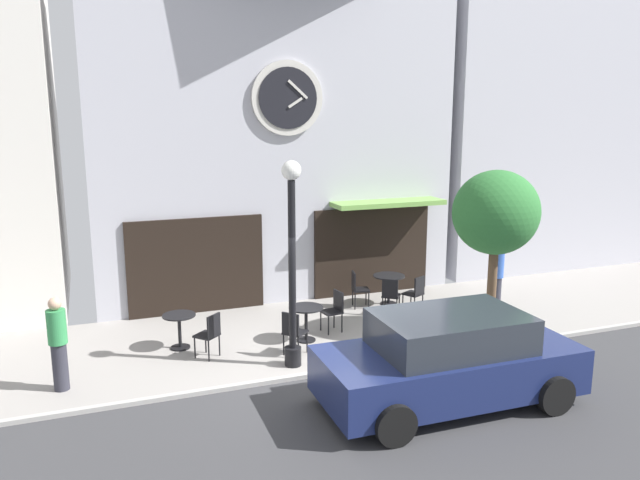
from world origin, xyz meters
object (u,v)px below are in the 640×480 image
at_px(cafe_table_rightmost, 179,325).
at_px(cafe_chair_corner, 391,293).
at_px(cafe_table_center_left, 306,316).
at_px(pedestrian_green, 58,343).
at_px(cafe_chair_near_tree, 416,291).
at_px(street_lamp, 292,264).
at_px(pedestrian_blue, 497,277).
at_px(street_tree, 496,214).
at_px(cafe_chair_mid_row, 293,330).
at_px(cafe_chair_facing_street, 210,332).
at_px(cafe_table_near_door, 389,283).
at_px(parked_car_navy, 449,360).
at_px(cafe_chair_right_end, 357,287).
at_px(cafe_chair_under_awning, 335,308).

distance_m(cafe_table_rightmost, cafe_chair_corner, 5.01).
distance_m(cafe_table_center_left, pedestrian_green, 4.83).
relative_size(cafe_chair_near_tree, cafe_chair_corner, 1.00).
bearing_deg(street_lamp, pedestrian_blue, 13.89).
relative_size(street_tree, cafe_chair_mid_row, 3.97).
distance_m(cafe_table_center_left, cafe_chair_near_tree, 3.20).
bearing_deg(street_tree, cafe_chair_near_tree, 111.65).
relative_size(street_lamp, cafe_chair_facing_street, 4.33).
height_order(cafe_chair_facing_street, pedestrian_green, pedestrian_green).
xyz_separation_m(street_tree, pedestrian_blue, (1.10, 1.31, -1.80)).
xyz_separation_m(street_lamp, cafe_table_rightmost, (-1.89, 1.64, -1.49)).
bearing_deg(street_lamp, cafe_table_near_door, 39.05).
bearing_deg(cafe_chair_mid_row, pedestrian_green, -179.26).
bearing_deg(street_tree, parked_car_navy, -136.48).
distance_m(cafe_chair_facing_street, cafe_chair_right_end, 4.44).
bearing_deg(cafe_chair_near_tree, cafe_table_near_door, 110.43).
distance_m(street_tree, cafe_chair_near_tree, 2.96).
xyz_separation_m(cafe_table_rightmost, pedestrian_green, (-2.21, -1.22, 0.37)).
relative_size(pedestrian_green, pedestrian_blue, 1.00).
xyz_separation_m(street_lamp, cafe_chair_mid_row, (0.16, 0.47, -1.45)).
xyz_separation_m(street_tree, cafe_table_center_left, (-3.84, 1.06, -2.13)).
bearing_deg(cafe_table_rightmost, street_lamp, -40.91).
relative_size(cafe_chair_right_end, pedestrian_blue, 0.54).
bearing_deg(cafe_chair_mid_row, pedestrian_blue, 9.54).
relative_size(street_tree, cafe_chair_near_tree, 3.97).
relative_size(cafe_table_near_door, pedestrian_green, 0.47).
bearing_deg(pedestrian_green, cafe_chair_facing_street, 10.49).
distance_m(street_tree, cafe_table_center_left, 4.52).
distance_m(cafe_chair_near_tree, pedestrian_green, 8.02).
relative_size(cafe_chair_under_awning, pedestrian_green, 0.54).
relative_size(cafe_chair_mid_row, cafe_chair_corner, 1.00).
bearing_deg(cafe_table_center_left, cafe_chair_near_tree, 15.27).
xyz_separation_m(cafe_chair_corner, pedestrian_blue, (2.50, -0.64, 0.33)).
bearing_deg(cafe_chair_right_end, cafe_chair_near_tree, -36.62).
distance_m(cafe_table_near_door, cafe_chair_corner, 0.84).
relative_size(cafe_chair_near_tree, pedestrian_green, 0.54).
relative_size(cafe_table_center_left, cafe_chair_mid_row, 0.83).
bearing_deg(cafe_table_center_left, cafe_chair_right_end, 41.25).
height_order(cafe_chair_mid_row, cafe_chair_right_end, same).
relative_size(street_tree, cafe_chair_corner, 3.97).
relative_size(street_lamp, cafe_table_center_left, 5.25).
height_order(street_tree, cafe_chair_facing_street, street_tree).
bearing_deg(cafe_table_center_left, cafe_chair_mid_row, -127.32).
bearing_deg(parked_car_navy, cafe_table_rightmost, 133.34).
relative_size(cafe_table_center_left, pedestrian_green, 0.45).
height_order(cafe_table_center_left, parked_car_navy, parked_car_navy).
relative_size(street_tree, cafe_table_rightmost, 4.98).
height_order(cafe_chair_mid_row, cafe_chair_near_tree, same).
relative_size(cafe_table_center_left, parked_car_navy, 0.17).
bearing_deg(cafe_table_near_door, street_tree, -68.72).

